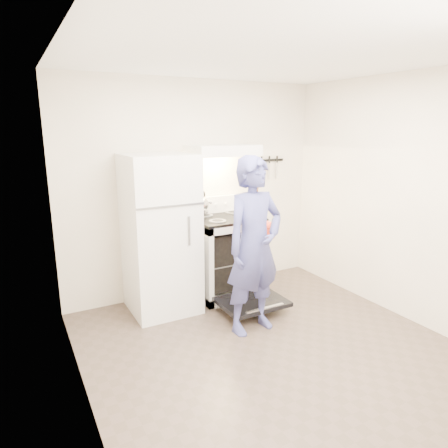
{
  "coord_description": "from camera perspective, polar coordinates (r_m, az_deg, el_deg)",
  "views": [
    {
      "loc": [
        -1.94,
        -2.49,
        1.97
      ],
      "look_at": [
        -0.05,
        1.0,
        1.0
      ],
      "focal_mm": 32.0,
      "sensor_mm": 36.0,
      "label": 1
    }
  ],
  "objects": [
    {
      "name": "utensil_jar",
      "position": [
        4.64,
        4.57,
        2.2
      ],
      "size": [
        0.09,
        0.09,
        0.13
      ],
      "primitive_type": "cylinder",
      "rotation": [
        0.0,
        0.0,
        -0.03
      ],
      "color": "silver",
      "rests_on": "cooktop"
    },
    {
      "name": "oven_door",
      "position": [
        4.41,
        4.02,
        -11.02
      ],
      "size": [
        0.7,
        0.54,
        0.04
      ],
      "primitive_type": "cube",
      "color": "black",
      "rests_on": "floor"
    },
    {
      "name": "person",
      "position": [
        3.82,
        4.33,
        -3.2
      ],
      "size": [
        0.67,
        0.48,
        1.72
      ],
      "primitive_type": "imported",
      "rotation": [
        0.0,
        0.0,
        0.11
      ],
      "color": "navy",
      "rests_on": "floor"
    },
    {
      "name": "oven_rack",
      "position": [
        4.77,
        0.24,
        -4.97
      ],
      "size": [
        0.6,
        0.52,
        0.01
      ],
      "primitive_type": "cube",
      "color": "gray",
      "rests_on": "stove_body"
    },
    {
      "name": "knife_strip",
      "position": [
        5.23,
        6.59,
        9.05
      ],
      "size": [
        0.4,
        0.02,
        0.03
      ],
      "primitive_type": "cube",
      "color": "black",
      "rests_on": "back_wall"
    },
    {
      "name": "tea_kettle",
      "position": [
        4.66,
        -3.46,
        3.04
      ],
      "size": [
        0.26,
        0.21,
        0.31
      ],
      "primitive_type": null,
      "color": "#B7B7BC",
      "rests_on": "cooktop"
    },
    {
      "name": "backsplash",
      "position": [
        4.86,
        -1.37,
        2.82
      ],
      "size": [
        0.76,
        0.07,
        0.2
      ],
      "primitive_type": "cube",
      "color": "white",
      "rests_on": "cooktop"
    },
    {
      "name": "refrigerator",
      "position": [
        4.31,
        -9.08,
        -1.48
      ],
      "size": [
        0.7,
        0.7,
        1.7
      ],
      "primitive_type": "cube",
      "color": "white",
      "rests_on": "floor"
    },
    {
      "name": "floor",
      "position": [
        3.72,
        8.48,
        -18.41
      ],
      "size": [
        3.6,
        3.6,
        0.0
      ],
      "primitive_type": "plane",
      "color": "#4E3F36",
      "rests_on": "ground"
    },
    {
      "name": "stove_body",
      "position": [
        4.76,
        0.24,
        -4.74
      ],
      "size": [
        0.76,
        0.65,
        0.92
      ],
      "primitive_type": "cube",
      "color": "white",
      "rests_on": "floor"
    },
    {
      "name": "cooktop",
      "position": [
        4.63,
        0.25,
        0.84
      ],
      "size": [
        0.76,
        0.65,
        0.03
      ],
      "primitive_type": "cube",
      "color": "black",
      "rests_on": "stove_body"
    },
    {
      "name": "back_wall",
      "position": [
        4.76,
        -4.08,
        5.01
      ],
      "size": [
        3.2,
        0.02,
        2.5
      ],
      "primitive_type": "cube",
      "color": "#F5E6CE",
      "rests_on": "ground"
    },
    {
      "name": "dutch_oven",
      "position": [
        4.23,
        5.37,
        -0.99
      ],
      "size": [
        0.35,
        0.28,
        0.23
      ],
      "primitive_type": null,
      "color": "red",
      "rests_on": "person"
    },
    {
      "name": "range_hood",
      "position": [
        4.59,
        -0.2,
        10.49
      ],
      "size": [
        0.76,
        0.5,
        0.12
      ],
      "primitive_type": "cube",
      "color": "white",
      "rests_on": "back_wall"
    },
    {
      "name": "pizza_stone",
      "position": [
        4.74,
        -0.47,
        -4.9
      ],
      "size": [
        0.29,
        0.29,
        0.02
      ],
      "primitive_type": "cylinder",
      "color": "brown",
      "rests_on": "oven_rack"
    }
  ]
}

